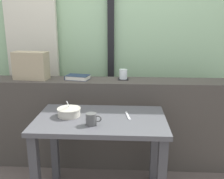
% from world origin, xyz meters
% --- Properties ---
extents(outdoor_backdrop, '(4.80, 0.08, 2.80)m').
position_xyz_m(outdoor_backdrop, '(0.00, 1.12, 1.40)').
color(outdoor_backdrop, '#9EC699').
rests_on(outdoor_backdrop, ground).
extents(curtain_left_panel, '(0.56, 0.06, 2.50)m').
position_xyz_m(curtain_left_panel, '(-0.80, 1.02, 1.25)').
color(curtain_left_panel, beige).
rests_on(curtain_left_panel, ground).
extents(window_divider_post, '(0.07, 0.05, 2.60)m').
position_xyz_m(window_divider_post, '(0.07, 1.05, 1.30)').
color(window_divider_post, black).
rests_on(window_divider_post, ground).
extents(dark_console_ledge, '(2.80, 0.30, 0.86)m').
position_xyz_m(dark_console_ledge, '(0.00, 0.55, 0.43)').
color(dark_console_ledge, '#423D38').
rests_on(dark_console_ledge, ground).
extents(breakfast_table, '(0.98, 0.60, 0.69)m').
position_xyz_m(breakfast_table, '(0.05, -0.01, 0.57)').
color(breakfast_table, '#414145').
rests_on(breakfast_table, ground).
extents(coaster_square, '(0.10, 0.10, 0.00)m').
position_xyz_m(coaster_square, '(0.21, 0.59, 0.86)').
color(coaster_square, black).
rests_on(coaster_square, dark_console_ledge).
extents(juice_glass, '(0.07, 0.07, 0.09)m').
position_xyz_m(juice_glass, '(0.21, 0.59, 0.91)').
color(juice_glass, white).
rests_on(juice_glass, coaster_square).
extents(closed_book, '(0.24, 0.18, 0.04)m').
position_xyz_m(closed_book, '(-0.22, 0.56, 0.88)').
color(closed_book, '#1E2D47').
rests_on(closed_book, dark_console_ledge).
extents(throw_pillow, '(0.33, 0.18, 0.26)m').
position_xyz_m(throw_pillow, '(-0.66, 0.55, 0.99)').
color(throw_pillow, tan).
rests_on(throw_pillow, dark_console_ledge).
extents(soup_bowl, '(0.18, 0.18, 0.13)m').
position_xyz_m(soup_bowl, '(-0.19, 0.02, 0.73)').
color(soup_bowl, '#BCB7A8').
rests_on(soup_bowl, breakfast_table).
extents(fork_utensil, '(0.04, 0.17, 0.01)m').
position_xyz_m(fork_utensil, '(0.26, 0.04, 0.70)').
color(fork_utensil, silver).
rests_on(fork_utensil, breakfast_table).
extents(ceramic_mug, '(0.11, 0.08, 0.08)m').
position_xyz_m(ceramic_mug, '(0.00, -0.14, 0.74)').
color(ceramic_mug, '#4C4C4C').
rests_on(ceramic_mug, breakfast_table).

